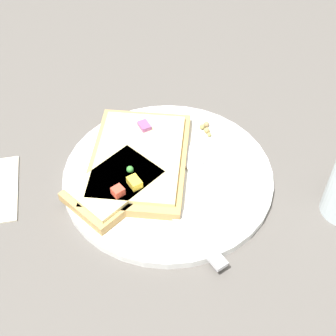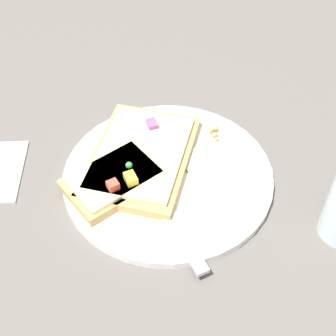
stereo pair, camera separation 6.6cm
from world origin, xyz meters
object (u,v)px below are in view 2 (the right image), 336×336
object	(u,v)px
knife	(169,216)
pizza_slice_main	(141,156)
plate	(168,176)
pizza_slice_corner	(114,179)
fork	(201,176)

from	to	relation	value
knife	pizza_slice_main	size ratio (longest dim) A/B	0.93
plate	pizza_slice_corner	xyz separation A→B (m)	(-0.02, 0.08, 0.02)
pizza_slice_corner	plate	bearing A→B (deg)	-22.69
knife	pizza_slice_corner	world-z (taller)	pizza_slice_corner
knife	pizza_slice_main	distance (m)	0.11
fork	plate	bearing A→B (deg)	57.35
knife	pizza_slice_corner	xyz separation A→B (m)	(0.06, 0.07, 0.01)
fork	pizza_slice_main	world-z (taller)	pizza_slice_main
fork	knife	size ratio (longest dim) A/B	0.91
plate	pizza_slice_main	distance (m)	0.05
knife	plate	bearing A→B (deg)	-24.72
fork	pizza_slice_main	size ratio (longest dim) A/B	0.85
plate	pizza_slice_main	size ratio (longest dim) A/B	1.32
knife	pizza_slice_main	bearing A→B (deg)	-4.50
pizza_slice_corner	fork	bearing A→B (deg)	-32.83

